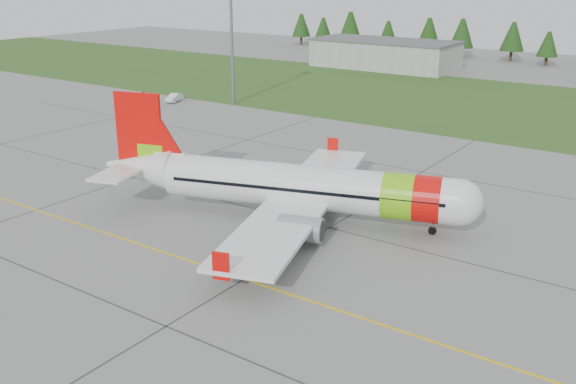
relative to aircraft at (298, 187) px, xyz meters
The scene contains 8 objects.
ground 21.44m from the aircraft, 107.87° to the right, with size 320.00×320.00×0.00m, color gray.
aircraft is the anchor object (origin of this frame).
service_van 58.45m from the aircraft, 145.16° to the left, with size 1.48×1.40×4.24m, color silver.
grass_strip 62.22m from the aircraft, 96.01° to the left, with size 320.00×50.00×0.03m, color #30561E.
taxi_guideline 14.16m from the aircraft, 118.10° to the right, with size 120.00×0.25×0.02m, color gold.
hangar_west 96.94m from the aircraft, 112.12° to the left, with size 32.00×14.00×6.00m, color #A8A8A3.
floodlight_mast 54.41m from the aircraft, 135.53° to the left, with size 0.50×0.50×20.00m, color slate.
treeline 118.00m from the aircraft, 93.16° to the left, with size 160.00×8.00×10.00m, color #1C3F14, non-canonical shape.
Camera 1 is at (36.67, -24.85, 21.42)m, focal length 40.00 mm.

